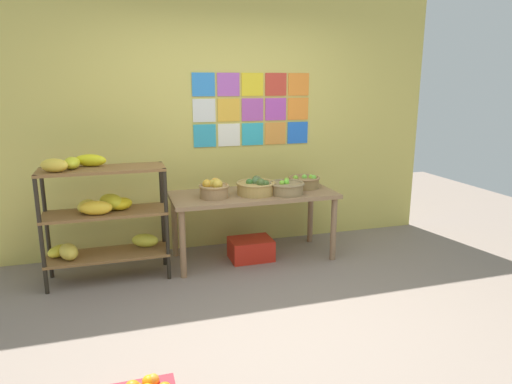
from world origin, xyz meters
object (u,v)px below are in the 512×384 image
fruit_basket_back_right (256,187)px  fruit_basket_right (214,188)px  display_table (253,200)px  banana_shelf_unit (100,211)px  fruit_basket_centre (304,181)px  fruit_basket_left (287,187)px  produce_crate_under_table (251,249)px

fruit_basket_back_right → fruit_basket_right: size_ratio=1.32×
fruit_basket_back_right → fruit_basket_right: bearing=-177.7°
display_table → fruit_basket_back_right: bearing=-79.2°
banana_shelf_unit → fruit_basket_right: banana_shelf_unit is taller
banana_shelf_unit → fruit_basket_centre: 2.07m
fruit_basket_left → display_table: bearing=155.9°
banana_shelf_unit → display_table: bearing=3.7°
fruit_basket_left → fruit_basket_back_right: (-0.30, 0.08, 0.01)m
fruit_basket_left → fruit_basket_centre: 0.35m
banana_shelf_unit → fruit_basket_left: (1.78, -0.04, 0.10)m
banana_shelf_unit → fruit_basket_back_right: banana_shelf_unit is taller
fruit_basket_centre → produce_crate_under_table: bearing=-170.8°
fruit_basket_right → produce_crate_under_table: bearing=7.3°
fruit_basket_right → banana_shelf_unit: bearing=-179.2°
display_table → fruit_basket_right: 0.45m
produce_crate_under_table → fruit_basket_centre: bearing=9.2°
display_table → fruit_basket_centre: (0.59, 0.07, 0.14)m
fruit_basket_left → fruit_basket_centre: bearing=36.6°
produce_crate_under_table → fruit_basket_back_right: bearing=-34.0°
display_table → fruit_basket_right: bearing=-169.2°
produce_crate_under_table → fruit_basket_left: bearing=-17.3°
banana_shelf_unit → fruit_basket_back_right: 1.49m
produce_crate_under_table → banana_shelf_unit: bearing=-177.5°
display_table → fruit_basket_back_right: 0.17m
fruit_basket_back_right → produce_crate_under_table: 0.66m
fruit_basket_centre → banana_shelf_unit: bearing=-175.4°
fruit_basket_back_right → produce_crate_under_table: (-0.05, 0.03, -0.66)m
fruit_basket_left → fruit_basket_centre: fruit_basket_left is taller
fruit_basket_left → fruit_basket_centre: size_ratio=1.08×
banana_shelf_unit → produce_crate_under_table: bearing=2.5°
fruit_basket_right → fruit_basket_centre: size_ratio=0.90×
display_table → fruit_basket_left: size_ratio=4.64×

